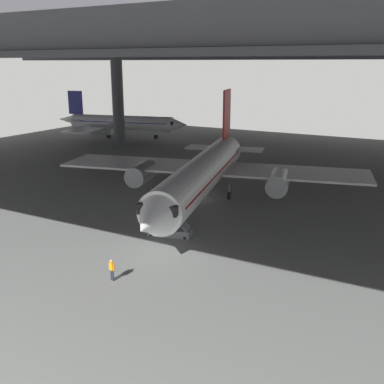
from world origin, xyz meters
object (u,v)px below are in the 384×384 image
(airplane_main, at_px, (203,173))
(airplane_distant, at_px, (119,123))
(boarding_stairs, at_px, (169,227))
(crew_worker_near_nose, at_px, (112,269))
(crew_worker_by_stairs, at_px, (165,212))
(baggage_tug, at_px, (177,180))

(airplane_main, relative_size, airplane_distant, 1.29)
(boarding_stairs, height_order, crew_worker_near_nose, boarding_stairs)
(boarding_stairs, distance_m, crew_worker_near_nose, 9.69)
(boarding_stairs, bearing_deg, crew_worker_by_stairs, 127.44)
(boarding_stairs, bearing_deg, airplane_main, 100.19)
(airplane_distant, bearing_deg, crew_worker_by_stairs, -48.04)
(airplane_main, height_order, boarding_stairs, airplane_main)
(airplane_distant, bearing_deg, boarding_stairs, -48.33)
(airplane_main, distance_m, crew_worker_by_stairs, 7.71)
(crew_worker_near_nose, distance_m, baggage_tug, 27.48)
(boarding_stairs, bearing_deg, airplane_distant, 131.67)
(crew_worker_near_nose, height_order, crew_worker_by_stairs, crew_worker_by_stairs)
(airplane_main, bearing_deg, baggage_tug, 139.23)
(crew_worker_near_nose, height_order, airplane_distant, airplane_distant)
(crew_worker_by_stairs, relative_size, airplane_distant, 0.06)
(baggage_tug, bearing_deg, crew_worker_near_nose, -69.35)
(boarding_stairs, height_order, baggage_tug, boarding_stairs)
(crew_worker_near_nose, relative_size, baggage_tug, 0.70)
(airplane_distant, xyz_separation_m, baggage_tug, (29.95, -27.26, -2.54))
(boarding_stairs, bearing_deg, baggage_tug, 118.22)
(boarding_stairs, xyz_separation_m, airplane_distant, (-38.58, 43.34, 2.33))
(crew_worker_by_stairs, bearing_deg, airplane_distant, 131.96)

